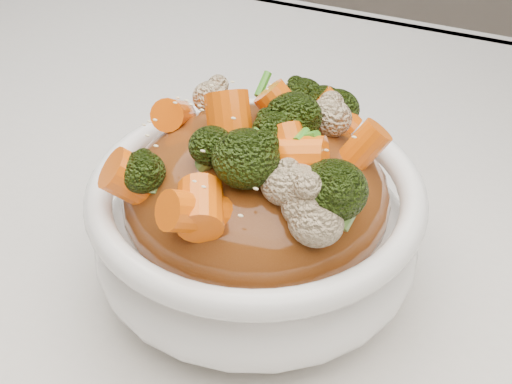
% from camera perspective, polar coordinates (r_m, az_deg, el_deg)
% --- Properties ---
extents(tablecloth, '(1.20, 0.80, 0.04)m').
position_cam_1_polar(tablecloth, '(0.52, 0.09, -5.71)').
color(tablecloth, silver).
rests_on(tablecloth, dining_table).
extents(bowl, '(0.23, 0.23, 0.08)m').
position_cam_1_polar(bowl, '(0.45, 0.00, -3.09)').
color(bowl, white).
rests_on(bowl, tablecloth).
extents(sauce_base, '(0.18, 0.18, 0.09)m').
position_cam_1_polar(sauce_base, '(0.43, 0.00, -0.30)').
color(sauce_base, '#643111').
rests_on(sauce_base, bowl).
extents(carrots, '(0.18, 0.18, 0.05)m').
position_cam_1_polar(carrots, '(0.40, 0.00, 6.37)').
color(carrots, '#F46107').
rests_on(carrots, sauce_base).
extents(broccoli, '(0.18, 0.18, 0.04)m').
position_cam_1_polar(broccoli, '(0.40, 0.00, 6.26)').
color(broccoli, black).
rests_on(broccoli, sauce_base).
extents(cauliflower, '(0.18, 0.18, 0.03)m').
position_cam_1_polar(cauliflower, '(0.40, 0.00, 6.03)').
color(cauliflower, '#CAB28A').
rests_on(cauliflower, sauce_base).
extents(scallions, '(0.14, 0.14, 0.02)m').
position_cam_1_polar(scallions, '(0.40, 0.00, 6.49)').
color(scallions, '#39861F').
rests_on(scallions, sauce_base).
extents(sesame_seeds, '(0.17, 0.17, 0.01)m').
position_cam_1_polar(sesame_seeds, '(0.40, 0.00, 6.49)').
color(sesame_seeds, beige).
rests_on(sesame_seeds, sauce_base).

